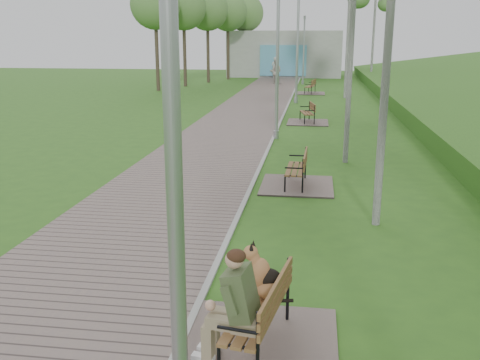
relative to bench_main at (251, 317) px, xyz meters
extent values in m
cube|color=#74625E|center=(-2.57, 14.99, -0.41)|extent=(3.50, 67.00, 0.04)
cube|color=#999993|center=(-0.82, 14.99, -0.41)|extent=(0.10, 67.00, 0.05)
cube|color=#9E9E99|center=(-2.32, 44.49, 1.57)|extent=(10.00, 5.00, 4.00)
cube|color=#539ABB|center=(-2.32, 41.89, 1.07)|extent=(4.00, 0.20, 2.60)
cube|color=#74625E|center=(0.09, 0.05, -0.41)|extent=(1.78, 1.98, 0.04)
cube|color=brown|center=(0.04, 0.05, 0.01)|extent=(0.68, 1.53, 0.04)
cube|color=brown|center=(0.28, 0.01, 0.28)|extent=(0.28, 1.47, 0.33)
cube|color=#74625E|center=(0.25, 7.07, -0.41)|extent=(1.71, 1.90, 0.04)
cube|color=brown|center=(0.20, 7.07, -0.01)|extent=(0.46, 1.44, 0.04)
cube|color=brown|center=(0.43, 7.06, 0.25)|extent=(0.07, 1.43, 0.31)
cube|color=#74625E|center=(0.32, 16.99, -0.41)|extent=(1.68, 1.87, 0.04)
cube|color=brown|center=(0.27, 16.99, -0.01)|extent=(0.66, 1.45, 0.04)
cube|color=brown|center=(0.49, 17.02, 0.24)|extent=(0.28, 1.39, 0.31)
cube|color=#74625E|center=(0.26, 29.01, -0.41)|extent=(1.79, 1.99, 0.04)
cube|color=brown|center=(0.21, 29.01, 0.01)|extent=(0.68, 1.54, 0.04)
cube|color=brown|center=(0.45, 28.97, 0.28)|extent=(0.28, 1.48, 0.33)
cylinder|color=#9B9DA2|center=(-0.45, -1.43, 2.44)|extent=(0.14, 0.14, 5.74)
cylinder|color=#9B9DA2|center=(-0.72, 13.25, -0.29)|extent=(0.19, 0.19, 0.28)
cylinder|color=#9B9DA2|center=(-0.72, 13.25, 1.93)|extent=(0.11, 0.11, 4.73)
cylinder|color=#9B9DA2|center=(-0.45, 23.88, -0.27)|extent=(0.22, 0.22, 0.33)
cylinder|color=#9B9DA2|center=(-0.45, 23.88, 2.34)|extent=(0.13, 0.13, 5.54)
cylinder|color=#9B9DA2|center=(-0.42, 35.91, -0.29)|extent=(0.19, 0.19, 0.29)
cylinder|color=#9B9DA2|center=(-0.42, 35.91, 1.97)|extent=(0.12, 0.12, 4.81)
cylinder|color=#9B9DA2|center=(-0.42, 35.91, 4.42)|extent=(0.17, 0.17, 0.24)
imported|color=silver|center=(-2.86, 40.24, 0.50)|extent=(0.79, 0.65, 1.87)
imported|color=#A1968C|center=(-2.46, 35.64, 0.49)|extent=(0.96, 0.78, 1.85)
cylinder|color=silver|center=(1.85, 4.57, 3.47)|extent=(0.17, 0.17, 7.81)
cylinder|color=silver|center=(1.52, 9.82, 3.85)|extent=(0.18, 0.18, 8.56)
cylinder|color=silver|center=(4.86, 38.60, 4.07)|extent=(0.18, 0.18, 9.01)
camera|label=1|loc=(0.63, -5.36, 3.04)|focal=40.00mm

